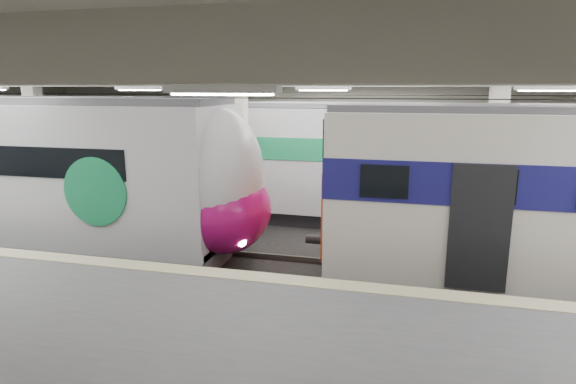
# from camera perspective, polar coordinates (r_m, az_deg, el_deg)

# --- Properties ---
(station_hall) EXTENTS (36.00, 24.00, 5.75)m
(station_hall) POSITION_cam_1_polar(r_m,az_deg,el_deg) (10.91, 0.72, 3.18)
(station_hall) COLOR black
(station_hall) RESTS_ON ground
(modern_emu) EXTENTS (14.70, 3.03, 4.70)m
(modern_emu) POSITION_cam_1_polar(r_m,az_deg,el_deg) (16.20, -25.78, 1.61)
(modern_emu) COLOR silver
(modern_emu) RESTS_ON ground
(far_train) EXTENTS (13.93, 3.20, 4.43)m
(far_train) POSITION_cam_1_polar(r_m,az_deg,el_deg) (20.09, -13.04, 4.32)
(far_train) COLOR silver
(far_train) RESTS_ON ground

